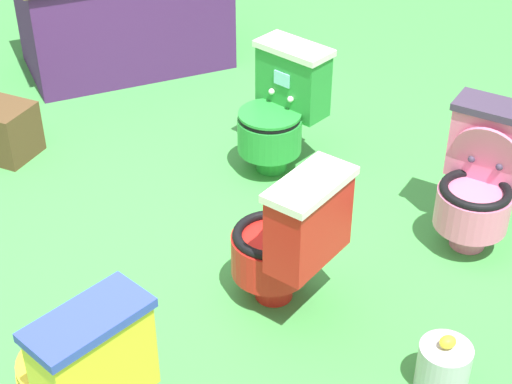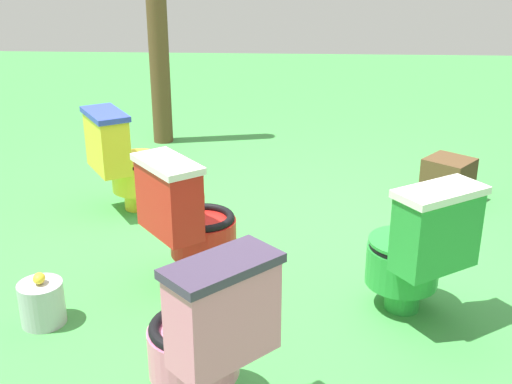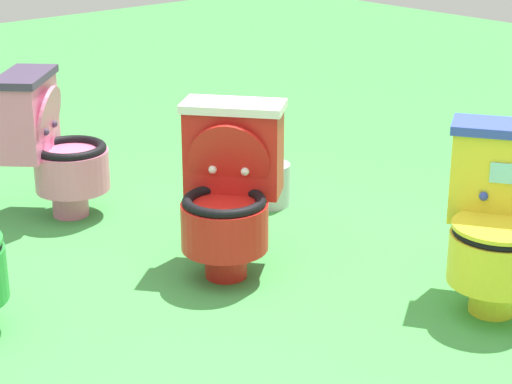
{
  "view_description": "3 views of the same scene",
  "coord_description": "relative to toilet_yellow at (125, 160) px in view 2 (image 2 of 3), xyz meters",
  "views": [
    {
      "loc": [
        -0.39,
        -3.32,
        2.57
      ],
      "look_at": [
        0.44,
        -0.12,
        0.32
      ],
      "focal_mm": 56.58,
      "sensor_mm": 36.0,
      "label": 1
    },
    {
      "loc": [
        3.67,
        -0.06,
        1.81
      ],
      "look_at": [
        0.43,
        -0.22,
        0.52
      ],
      "focal_mm": 45.72,
      "sensor_mm": 36.0,
      "label": 2
    },
    {
      "loc": [
        -2.34,
        1.74,
        1.69
      ],
      "look_at": [
        0.33,
        -0.62,
        0.39
      ],
      "focal_mm": 64.01,
      "sensor_mm": 36.0,
      "label": 3
    }
  ],
  "objects": [
    {
      "name": "toilet_pink",
      "position": [
        2.04,
        0.81,
        0.0
      ],
      "size": [
        0.63,
        0.63,
        0.73
      ],
      "rotation": [
        0.0,
        0.0,
        2.34
      ],
      "color": "pink",
      "rests_on": "ground"
    },
    {
      "name": "small_crate",
      "position": [
        -0.28,
        2.27,
        -0.21
      ],
      "size": [
        0.42,
        0.42,
        0.32
      ],
      "primitive_type": "cube",
      "rotation": [
        0.0,
        0.0,
        4.03
      ],
      "color": "brown",
      "rests_on": "ground"
    },
    {
      "name": "toilet_green",
      "position": [
        1.26,
        1.76,
        0.0
      ],
      "size": [
        0.63,
        0.61,
        0.73
      ],
      "rotation": [
        0.0,
        0.0,
        2.16
      ],
      "color": "green",
      "rests_on": "ground"
    },
    {
      "name": "wooden_post",
      "position": [
        -1.64,
        -0.05,
        0.77
      ],
      "size": [
        0.18,
        0.18,
        2.28
      ],
      "primitive_type": "cylinder",
      "color": "brown",
      "rests_on": "ground"
    },
    {
      "name": "ground",
      "position": [
        0.5,
        1.17,
        -0.37
      ],
      "size": [
        14.0,
        14.0,
        0.0
      ],
      "primitive_type": "plane",
      "color": "#429947"
    },
    {
      "name": "lemon_bucket",
      "position": [
        1.44,
        -0.09,
        -0.25
      ],
      "size": [
        0.22,
        0.22,
        0.28
      ],
      "color": "#B7B7BF",
      "rests_on": "ground"
    },
    {
      "name": "toilet_yellow",
      "position": [
        0.0,
        0.0,
        0.0
      ],
      "size": [
        0.6,
        0.63,
        0.73
      ],
      "rotation": [
        0.0,
        0.0,
        0.57
      ],
      "color": "yellow",
      "rests_on": "ground"
    },
    {
      "name": "toilet_red",
      "position": [
        0.96,
        0.58,
        0.0
      ],
      "size": [
        0.62,
        0.64,
        0.73
      ],
      "rotation": [
        0.0,
        0.0,
        0.66
      ],
      "color": "red",
      "rests_on": "ground"
    }
  ]
}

